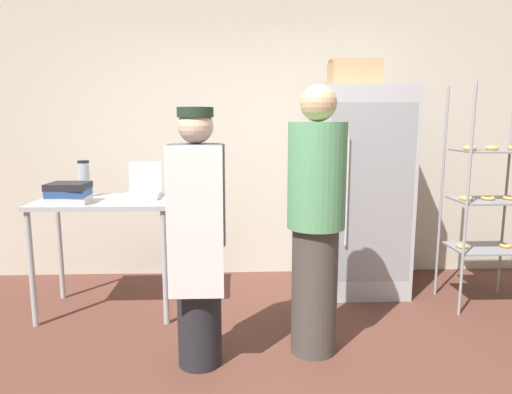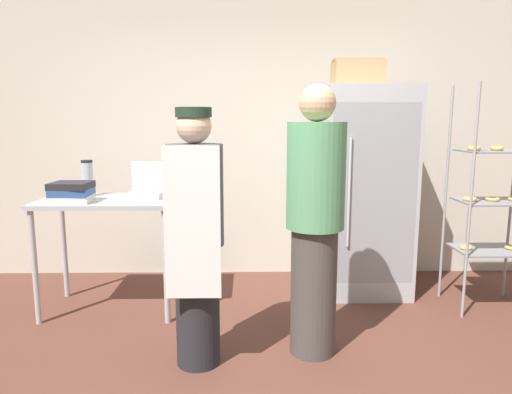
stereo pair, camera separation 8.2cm
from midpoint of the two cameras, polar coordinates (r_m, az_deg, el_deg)
ground_plane at (r=2.82m, az=1.15°, el=-23.39°), size 14.00×14.00×0.00m
back_wall at (r=4.57m, az=-0.52°, el=9.54°), size 6.40×0.12×3.08m
refrigerator at (r=4.16m, az=12.49°, el=0.69°), size 0.77×0.67×1.83m
baking_rack at (r=4.17m, az=26.49°, el=-0.07°), size 0.59×0.46×1.82m
prep_counter at (r=3.82m, az=-18.76°, el=-2.06°), size 1.07×0.63×0.92m
donut_box at (r=3.77m, az=-14.53°, el=0.55°), size 0.26×0.24×0.28m
blender_pitcher at (r=3.99m, az=-21.22°, el=1.91°), size 0.12×0.12×0.30m
binder_stack at (r=3.73m, az=-22.96°, el=0.47°), size 0.30×0.27×0.15m
cardboard_storage_box at (r=4.20m, az=11.60°, el=14.85°), size 0.43×0.30×0.24m
person_baker at (r=2.82m, az=-8.13°, el=-4.82°), size 0.34×0.36×1.61m
person_customer at (r=2.97m, az=6.70°, el=-2.95°), size 0.37×0.37×1.76m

